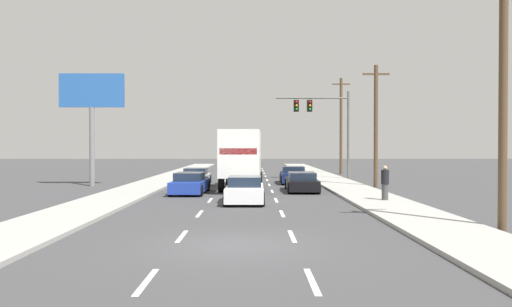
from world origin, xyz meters
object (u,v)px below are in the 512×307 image
at_px(car_blue, 190,184).
at_px(utility_pole_far, 341,125).
at_px(car_black, 302,182).
at_px(traffic_signal_mast, 319,115).
at_px(car_navy, 293,176).
at_px(utility_pole_mid, 376,124).
at_px(utility_pole_near, 503,94).
at_px(pedestrian_near_corner, 385,183).
at_px(box_truck, 242,157).
at_px(roadside_billboard, 92,105).
at_px(car_silver, 196,177).
at_px(car_white, 245,190).

relative_size(car_blue, utility_pole_far, 0.47).
distance_m(car_black, traffic_signal_mast, 11.60).
bearing_deg(car_navy, utility_pole_mid, -34.80).
xyz_separation_m(utility_pole_mid, utility_pole_far, (0.59, 16.09, 0.70)).
bearing_deg(traffic_signal_mast, utility_pole_near, -83.63).
height_order(car_black, pedestrian_near_corner, pedestrian_near_corner).
xyz_separation_m(box_truck, roadside_billboard, (-10.51, 2.53, 3.58)).
height_order(car_silver, car_blue, car_blue).
xyz_separation_m(car_navy, utility_pole_mid, (5.29, -3.68, 3.68)).
bearing_deg(car_white, box_truck, 92.43).
distance_m(car_silver, utility_pole_far, 19.23).
height_order(car_blue, car_navy, car_navy).
bearing_deg(roadside_billboard, box_truck, -13.53).
distance_m(traffic_signal_mast, utility_pole_near, 24.44).
bearing_deg(car_navy, car_black, -90.07).
relative_size(box_truck, utility_pole_far, 0.89).
xyz_separation_m(box_truck, car_black, (3.74, -1.41, -1.55)).
bearing_deg(box_truck, utility_pole_mid, 8.43).
distance_m(car_blue, car_black, 6.87).
height_order(utility_pole_far, roadside_billboard, utility_pole_far).
bearing_deg(car_black, utility_pole_near, -69.66).
height_order(car_white, roadside_billboard, roadside_billboard).
xyz_separation_m(car_white, traffic_signal_mast, (5.92, 16.17, 4.81)).
relative_size(car_white, traffic_signal_mast, 0.60).
xyz_separation_m(box_truck, car_white, (0.31, -7.35, -1.51)).
height_order(car_white, pedestrian_near_corner, pedestrian_near_corner).
distance_m(car_silver, car_navy, 7.23).
distance_m(car_blue, pedestrian_near_corner, 11.24).
height_order(car_black, roadside_billboard, roadside_billboard).
distance_m(car_silver, traffic_signal_mast, 11.84).
xyz_separation_m(car_silver, utility_pole_near, (12.35, -19.44, 3.95)).
xyz_separation_m(car_black, utility_pole_far, (5.89, 18.84, 4.41)).
height_order(car_blue, car_black, car_blue).
xyz_separation_m(utility_pole_far, pedestrian_near_corner, (-2.41, -25.01, -3.98)).
height_order(traffic_signal_mast, roadside_billboard, roadside_billboard).
relative_size(car_blue, utility_pole_mid, 0.55).
bearing_deg(car_silver, utility_pole_mid, -12.05).
xyz_separation_m(roadside_billboard, pedestrian_near_corner, (17.72, -10.11, -4.71)).
relative_size(car_white, utility_pole_mid, 0.53).
bearing_deg(roadside_billboard, utility_pole_mid, -3.49).
relative_size(traffic_signal_mast, utility_pole_mid, 0.89).
bearing_deg(roadside_billboard, pedestrian_near_corner, -29.71).
bearing_deg(utility_pole_far, roadside_billboard, -143.50).
xyz_separation_m(utility_pole_mid, roadside_billboard, (-19.54, 1.19, 1.42)).
bearing_deg(car_blue, traffic_signal_mast, 51.74).
bearing_deg(utility_pole_near, car_silver, 122.44).
relative_size(traffic_signal_mast, utility_pole_near, 0.84).
bearing_deg(car_silver, car_blue, -86.35).
bearing_deg(box_truck, car_black, -20.68).
xyz_separation_m(car_blue, car_navy, (6.72, 7.87, 0.01)).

